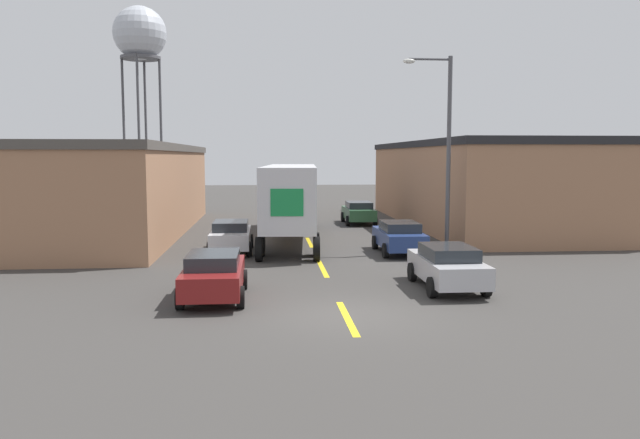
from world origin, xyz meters
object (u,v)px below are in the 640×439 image
at_px(parked_car_right_mid, 399,236).
at_px(parked_car_right_near, 447,266).
at_px(parked_car_left_near, 214,274).
at_px(street_lamp, 444,141).
at_px(water_tower, 140,36).
at_px(fire_hydrant, 476,269).
at_px(semi_truck, 292,195).
at_px(parked_car_right_far, 359,212).
at_px(parked_car_left_far, 231,235).

xyz_separation_m(parked_car_right_mid, parked_car_right_near, (0.00, -7.68, 0.00)).
xyz_separation_m(parked_car_left_near, street_lamp, (9.85, 9.03, 4.35)).
distance_m(water_tower, street_lamp, 49.88).
distance_m(street_lamp, fire_hydrant, 8.41).
height_order(street_lamp, fire_hydrant, street_lamp).
height_order(semi_truck, fire_hydrant, semi_truck).
bearing_deg(semi_truck, water_tower, 115.09).
bearing_deg(parked_car_left_near, parked_car_right_mid, 47.99).
xyz_separation_m(parked_car_right_mid, water_tower, (-19.75, 43.54, 16.79)).
bearing_deg(street_lamp, water_tower, 116.97).
relative_size(parked_car_right_mid, fire_hydrant, 5.23).
relative_size(water_tower, fire_hydrant, 25.34).
distance_m(semi_truck, parked_car_right_far, 9.08).
bearing_deg(water_tower, fire_hydrant, -67.04).
bearing_deg(parked_car_left_near, parked_car_right_far, 70.03).
bearing_deg(parked_car_right_near, fire_hydrant, 41.37).
bearing_deg(parked_car_right_far, parked_car_right_mid, -90.00).
bearing_deg(parked_car_right_far, parked_car_right_near, -90.00).
distance_m(parked_car_right_near, street_lamp, 9.50).
bearing_deg(parked_car_right_near, parked_car_left_near, -173.57).
distance_m(parked_car_left_near, parked_car_left_far, 9.55).
relative_size(parked_car_right_near, fire_hydrant, 5.23).
bearing_deg(fire_hydrant, water_tower, 112.96).
height_order(parked_car_right_near, street_lamp, street_lamp).
distance_m(parked_car_right_mid, parked_car_right_near, 7.68).
bearing_deg(parked_car_left_near, parked_car_left_far, 90.00).
distance_m(parked_car_right_mid, fire_hydrant, 6.60).
distance_m(parked_car_left_far, street_lamp, 10.78).
relative_size(semi_truck, parked_car_right_far, 3.60).
distance_m(parked_car_left_near, street_lamp, 14.05).
bearing_deg(street_lamp, parked_car_left_near, -137.47).
distance_m(semi_truck, parked_car_right_mid, 7.09).
distance_m(parked_car_right_far, street_lamp, 13.08).
xyz_separation_m(semi_truck, fire_hydrant, (6.13, -11.48, -2.00)).
relative_size(parked_car_right_mid, street_lamp, 0.48).
bearing_deg(water_tower, parked_car_right_mid, -65.60).
bearing_deg(fire_hydrant, street_lamp, 83.93).
relative_size(parked_car_right_mid, water_tower, 0.21).
bearing_deg(parked_car_left_near, semi_truck, 77.62).
relative_size(parked_car_right_near, parked_car_left_far, 1.00).
distance_m(parked_car_right_far, fire_hydrant, 19.12).
height_order(parked_car_right_far, street_lamp, street_lamp).
xyz_separation_m(semi_truck, parked_car_left_far, (-2.98, -4.03, -1.63)).
relative_size(semi_truck, parked_car_left_far, 3.60).
distance_m(parked_car_left_near, parked_car_right_near, 7.75).
xyz_separation_m(parked_car_right_near, parked_car_left_far, (-7.70, 8.69, 0.00)).
bearing_deg(parked_car_right_near, parked_car_right_mid, 90.00).
distance_m(parked_car_left_far, fire_hydrant, 11.77).
bearing_deg(street_lamp, parked_car_left_far, 176.98).
bearing_deg(water_tower, parked_car_right_near, -68.91).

